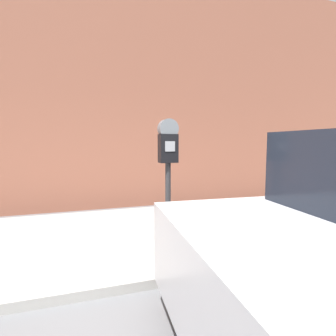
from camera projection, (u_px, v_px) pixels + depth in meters
The scene contains 3 objects.
sidewalk at pixel (140, 235), 3.89m from camera, with size 24.00×2.80×0.10m.
building_facade at pixel (119, 89), 5.61m from camera, with size 24.00×0.30×5.13m.
parking_meter at pixel (168, 158), 2.85m from camera, with size 0.21×0.15×1.57m.
Camera 1 is at (-0.74, -1.53, 1.41)m, focal length 28.00 mm.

